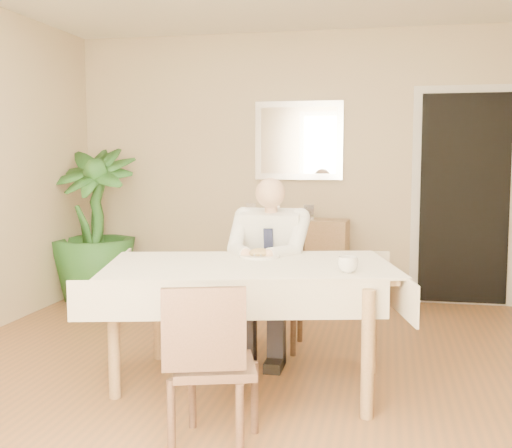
% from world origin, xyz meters
% --- Properties ---
extents(room, '(5.00, 5.02, 2.60)m').
position_xyz_m(room, '(0.00, 0.00, 1.30)').
color(room, brown).
rests_on(room, ground).
extents(window, '(1.34, 0.04, 1.44)m').
position_xyz_m(window, '(0.00, -2.47, 1.45)').
color(window, silver).
rests_on(window, room).
extents(doorway, '(0.96, 0.07, 2.10)m').
position_xyz_m(doorway, '(1.55, 2.46, 1.00)').
color(doorway, silver).
rests_on(doorway, ground).
extents(mirror, '(0.86, 0.04, 0.76)m').
position_xyz_m(mirror, '(-0.01, 2.47, 1.55)').
color(mirror, silver).
rests_on(mirror, room).
extents(dining_table, '(1.95, 1.41, 0.75)m').
position_xyz_m(dining_table, '(0.04, -0.05, 0.67)').
color(dining_table, '#A37A55').
rests_on(dining_table, ground).
extents(chair_far, '(0.45, 0.45, 0.88)m').
position_xyz_m(chair_far, '(0.04, 0.83, 0.49)').
color(chair_far, '#462C1F').
rests_on(chair_far, ground).
extents(chair_near, '(0.48, 0.49, 0.81)m').
position_xyz_m(chair_near, '(0.05, -0.96, 0.45)').
color(chair_near, '#462C1F').
rests_on(chair_near, ground).
extents(seated_man, '(0.48, 0.72, 1.24)m').
position_xyz_m(seated_man, '(0.04, 0.54, 0.69)').
color(seated_man, white).
rests_on(seated_man, ground).
extents(plate, '(0.26, 0.26, 0.02)m').
position_xyz_m(plate, '(0.06, 0.19, 0.76)').
color(plate, white).
rests_on(plate, dining_table).
extents(food, '(0.14, 0.14, 0.06)m').
position_xyz_m(food, '(0.06, 0.19, 0.78)').
color(food, olive).
rests_on(food, dining_table).
extents(knife, '(0.01, 0.13, 0.01)m').
position_xyz_m(knife, '(0.10, 0.13, 0.78)').
color(knife, silver).
rests_on(knife, dining_table).
extents(fork, '(0.01, 0.13, 0.01)m').
position_xyz_m(fork, '(0.02, 0.13, 0.78)').
color(fork, silver).
rests_on(fork, dining_table).
extents(coffee_mug, '(0.13, 0.13, 0.09)m').
position_xyz_m(coffee_mug, '(0.64, -0.24, 0.80)').
color(coffee_mug, white).
rests_on(coffee_mug, dining_table).
extents(sideboard, '(1.01, 0.40, 0.80)m').
position_xyz_m(sideboard, '(-0.01, 2.32, 0.40)').
color(sideboard, '#A37A55').
rests_on(sideboard, ground).
extents(photo_frame_left, '(0.10, 0.02, 0.14)m').
position_xyz_m(photo_frame_left, '(-0.47, 2.39, 0.87)').
color(photo_frame_left, silver).
rests_on(photo_frame_left, sideboard).
extents(photo_frame_center, '(0.10, 0.02, 0.14)m').
position_xyz_m(photo_frame_center, '(-0.23, 2.35, 0.87)').
color(photo_frame_center, silver).
rests_on(photo_frame_center, sideboard).
extents(photo_frame_right, '(0.10, 0.02, 0.14)m').
position_xyz_m(photo_frame_right, '(0.11, 2.34, 0.87)').
color(photo_frame_right, silver).
rests_on(photo_frame_right, sideboard).
extents(potted_palm, '(0.83, 0.83, 1.48)m').
position_xyz_m(potted_palm, '(-1.95, 1.98, 0.74)').
color(potted_palm, '#214F1C').
rests_on(potted_palm, ground).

